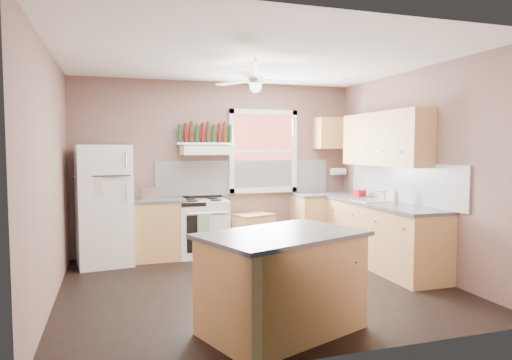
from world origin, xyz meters
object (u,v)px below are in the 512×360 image
object	(u,v)px
toaster	(151,193)
stove	(203,228)
island	(282,284)
refrigerator	(104,205)
cart	(254,233)

from	to	relation	value
toaster	stove	distance (m)	0.96
island	refrigerator	bearing A→B (deg)	96.93
toaster	stove	bearing A→B (deg)	4.17
toaster	cart	xyz separation A→B (m)	(1.62, 0.10, -0.69)
toaster	refrigerator	bearing A→B (deg)	-173.52
refrigerator	cart	distance (m)	2.35
refrigerator	cart	bearing A→B (deg)	-3.07
refrigerator	stove	distance (m)	1.50
stove	cart	bearing A→B (deg)	4.72
stove	island	xyz separation A→B (m)	(0.13, -3.10, 0.00)
stove	island	world-z (taller)	same
refrigerator	island	bearing A→B (deg)	-69.77
stove	refrigerator	bearing A→B (deg)	-173.99
cart	toaster	bearing A→B (deg)	164.27
refrigerator	toaster	xyz separation A→B (m)	(0.65, 0.07, 0.14)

